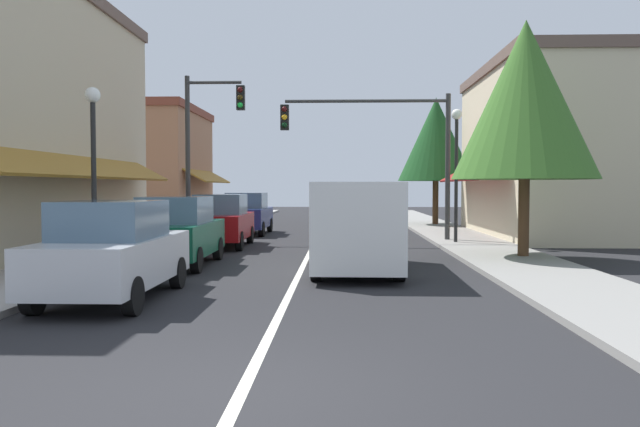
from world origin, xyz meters
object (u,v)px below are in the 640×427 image
(van_in_lane, at_px, (357,223))
(street_lamp_right_mid, at_px, (456,153))
(traffic_signal_left_corner, at_px, (205,135))
(parked_car_second_left, at_px, (177,232))
(parked_car_nearest_left, at_px, (113,251))
(parked_car_third_left, at_px, (221,221))
(parked_car_far_left, at_px, (247,214))
(traffic_signal_mast_arm, at_px, (386,139))
(tree_right_near, at_px, (525,100))
(tree_right_far, at_px, (436,140))
(street_lamp_left_near, at_px, (93,146))

(van_in_lane, xyz_separation_m, street_lamp_right_mid, (3.57, 6.84, 2.02))
(traffic_signal_left_corner, distance_m, street_lamp_right_mid, 9.24)
(parked_car_second_left, distance_m, street_lamp_right_mid, 10.35)
(parked_car_nearest_left, relative_size, van_in_lane, 0.79)
(parked_car_second_left, relative_size, parked_car_third_left, 1.00)
(parked_car_nearest_left, distance_m, street_lamp_right_mid, 13.68)
(parked_car_far_left, distance_m, van_in_lane, 12.52)
(parked_car_far_left, relative_size, traffic_signal_mast_arm, 0.67)
(street_lamp_right_mid, xyz_separation_m, tree_right_near, (1.07, -4.36, 1.22))
(tree_right_far, bearing_deg, parked_car_nearest_left, -112.39)
(parked_car_third_left, bearing_deg, street_lamp_left_near, -106.64)
(van_in_lane, relative_size, street_lamp_left_near, 1.20)
(parked_car_second_left, relative_size, street_lamp_left_near, 0.95)
(traffic_signal_mast_arm, height_order, tree_right_near, tree_right_near)
(tree_right_far, bearing_deg, parked_car_far_left, -146.88)
(street_lamp_right_mid, bearing_deg, street_lamp_left_near, -143.29)
(parked_car_nearest_left, height_order, parked_car_third_left, same)
(parked_car_nearest_left, bearing_deg, parked_car_third_left, 89.96)
(parked_car_third_left, relative_size, tree_right_far, 0.63)
(parked_car_third_left, bearing_deg, parked_car_nearest_left, -91.34)
(van_in_lane, relative_size, street_lamp_right_mid, 1.11)
(parked_car_second_left, bearing_deg, parked_car_far_left, 88.44)
(parked_car_far_left, height_order, street_lamp_left_near, street_lamp_left_near)
(parked_car_far_left, height_order, traffic_signal_mast_arm, traffic_signal_mast_arm)
(traffic_signal_left_corner, height_order, tree_right_near, tree_right_near)
(traffic_signal_left_corner, xyz_separation_m, street_lamp_left_near, (-0.69, -8.94, -1.00))
(parked_car_second_left, bearing_deg, street_lamp_right_mid, 35.73)
(parked_car_third_left, xyz_separation_m, traffic_signal_left_corner, (-1.09, 2.53, 3.09))
(parked_car_far_left, bearing_deg, van_in_lane, -69.03)
(parked_car_far_left, height_order, tree_right_near, tree_right_near)
(van_in_lane, relative_size, traffic_signal_mast_arm, 0.85)
(parked_car_second_left, xyz_separation_m, tree_right_far, (8.99, 16.63, 3.55))
(parked_car_far_left, distance_m, tree_right_far, 11.11)
(traffic_signal_mast_arm, xyz_separation_m, tree_right_far, (3.20, 9.64, 0.69))
(tree_right_far, bearing_deg, street_lamp_left_near, -120.64)
(parked_car_nearest_left, distance_m, tree_right_near, 11.69)
(parked_car_second_left, bearing_deg, parked_car_third_left, 87.59)
(parked_car_far_left, bearing_deg, tree_right_near, -45.24)
(van_in_lane, distance_m, street_lamp_right_mid, 7.97)
(parked_car_second_left, xyz_separation_m, parked_car_third_left, (0.16, 5.14, 0.00))
(traffic_signal_mast_arm, distance_m, traffic_signal_left_corner, 6.76)
(street_lamp_right_mid, relative_size, tree_right_near, 0.71)
(parked_car_third_left, height_order, street_lamp_left_near, street_lamp_left_near)
(parked_car_third_left, distance_m, tree_right_near, 10.31)
(traffic_signal_mast_arm, bearing_deg, tree_right_far, 71.64)
(traffic_signal_left_corner, distance_m, tree_right_near, 11.80)
(van_in_lane, xyz_separation_m, tree_right_far, (4.44, 17.48, 3.29))
(parked_car_nearest_left, xyz_separation_m, street_lamp_left_near, (-1.75, 3.60, 2.08))
(parked_car_second_left, height_order, traffic_signal_mast_arm, traffic_signal_mast_arm)
(parked_car_nearest_left, distance_m, traffic_signal_mast_arm, 13.45)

